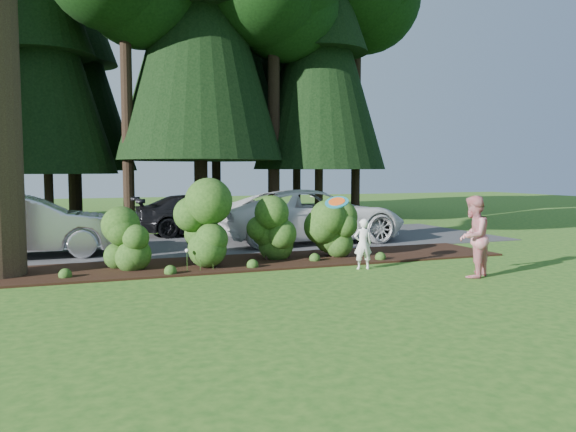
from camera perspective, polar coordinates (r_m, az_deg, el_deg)
The scene contains 12 objects.
ground at distance 10.87m, azimuth -4.74°, elevation -7.77°, with size 80.00×80.00×0.00m, color #245718.
mulch_bed at distance 13.97m, azimuth -8.40°, elevation -4.92°, with size 16.00×2.50×0.05m, color black.
driveway at distance 18.10m, azimuth -11.24°, elevation -2.81°, with size 22.00×6.00×0.03m, color #38383A.
shrub_row at distance 13.93m, azimuth -5.24°, elevation -1.66°, with size 6.53×1.60×1.61m.
lily_cluster at distance 13.01m, azimuth -8.92°, elevation -3.54°, with size 0.69×0.09×0.57m.
tree_wall at distance 27.72m, azimuth -14.19°, elevation 19.49°, with size 25.66×12.15×17.09m.
car_silver_wagon at distance 16.49m, azimuth -25.25°, elevation -0.92°, with size 1.77×5.06×1.67m, color #BBBBC0.
car_white_suv at distance 18.21m, azimuth 2.51°, elevation 0.04°, with size 2.80×6.08×1.69m, color white.
car_dark_suv at distance 20.52m, azimuth -8.64°, elevation 0.14°, with size 2.00×4.92×1.43m, color black.
child at distance 13.40m, azimuth 7.62°, elevation -2.84°, with size 0.44×0.29×1.20m, color white.
adult at distance 12.89m, azimuth 18.29°, elevation -2.00°, with size 0.87×0.68×1.79m, color red.
frisbee at distance 13.06m, azimuth 4.97°, elevation 1.42°, with size 0.59×0.53×0.36m.
Camera 1 is at (-2.88, -10.22, 2.33)m, focal length 35.00 mm.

